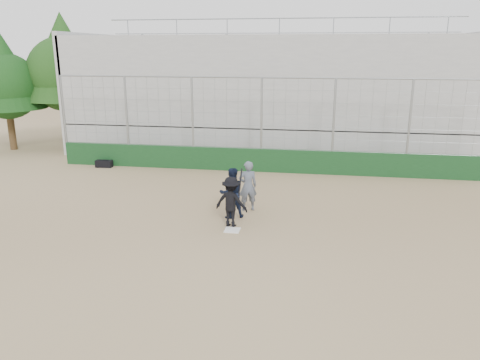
% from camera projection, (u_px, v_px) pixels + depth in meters
% --- Properties ---
extents(ground, '(90.00, 90.00, 0.00)m').
position_uv_depth(ground, '(232.00, 230.00, 13.69)').
color(ground, brown).
rests_on(ground, ground).
extents(home_plate, '(0.44, 0.44, 0.02)m').
position_uv_depth(home_plate, '(232.00, 230.00, 13.68)').
color(home_plate, white).
rests_on(home_plate, ground).
extents(backstop, '(18.10, 0.25, 4.04)m').
position_uv_depth(backstop, '(261.00, 150.00, 20.08)').
color(backstop, '#103516').
rests_on(backstop, ground).
extents(bleachers, '(20.25, 6.70, 6.98)m').
position_uv_depth(bleachers, '(273.00, 93.00, 24.26)').
color(bleachers, '#9A9A9A').
rests_on(bleachers, ground).
extents(tree_left, '(4.48, 4.48, 7.00)m').
position_uv_depth(tree_left, '(64.00, 64.00, 24.68)').
color(tree_left, '#392514').
rests_on(tree_left, ground).
extents(tree_right, '(3.84, 3.84, 6.00)m').
position_uv_depth(tree_right, '(5.00, 77.00, 23.81)').
color(tree_right, '#3C2915').
rests_on(tree_right, ground).
extents(batter_at_plate, '(1.07, 0.81, 1.70)m').
position_uv_depth(batter_at_plate, '(231.00, 202.00, 13.84)').
color(batter_at_plate, black).
rests_on(batter_at_plate, ground).
extents(catcher_crouched, '(0.96, 0.86, 1.09)m').
position_uv_depth(catcher_crouched, '(232.00, 201.00, 14.60)').
color(catcher_crouched, black).
rests_on(catcher_crouched, ground).
extents(umpire, '(0.71, 0.59, 1.50)m').
position_uv_depth(umpire, '(248.00, 188.00, 15.22)').
color(umpire, '#515967').
rests_on(umpire, ground).
extents(equipment_bag, '(0.75, 0.34, 0.35)m').
position_uv_depth(equipment_bag, '(104.00, 164.00, 21.01)').
color(equipment_bag, black).
rests_on(equipment_bag, ground).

